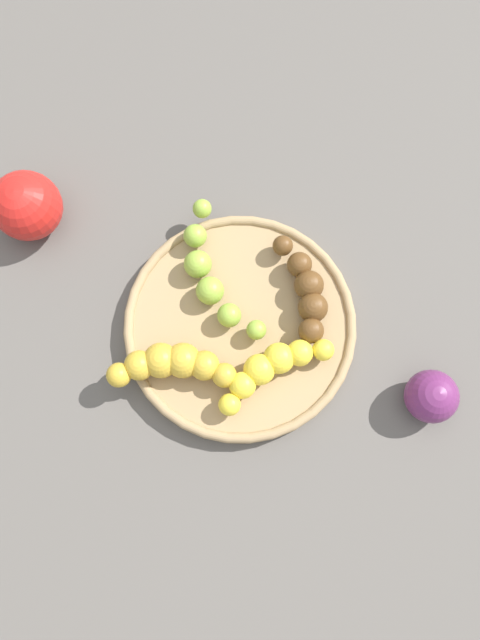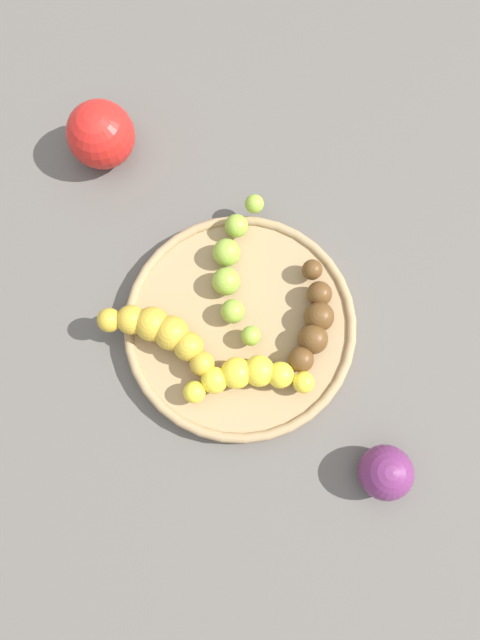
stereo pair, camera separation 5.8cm
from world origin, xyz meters
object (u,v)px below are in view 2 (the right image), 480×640
Objects in this scene: plum_purple at (386,473)px; banana_overripe at (311,327)px; banana_green at (234,267)px; fruit_bowl at (240,326)px; banana_spotted at (160,332)px; banana_yellow at (248,376)px; apple_red at (104,133)px.

banana_overripe is at bearing 79.72° from plum_purple.
banana_green is at bearing 89.38° from plum_purple.
banana_overripe is (0.05, -0.05, 0.02)m from fruit_bowl.
banana_spotted is 0.10m from banana_yellow.
apple_red reaches higher than banana_green.
plum_purple is (0.05, -0.15, -0.01)m from banana_yellow.
banana_yellow is at bearing -124.95° from banana_overripe.
plum_purple reaches higher than banana_yellow.
fruit_bowl is at bearing -90.85° from apple_red.
banana_overripe is at bearing -62.45° from banana_spotted.
banana_spotted is at bearing 152.63° from fruit_bowl.
banana_yellow is at bearing 109.13° from plum_purple.
banana_yellow is 0.30m from apple_red.
banana_overripe is 0.15m from banana_spotted.
banana_green reaches higher than fruit_bowl.
banana_overripe is at bearing -56.82° from banana_yellow.
banana_spotted reaches higher than banana_green.
banana_green is at bearing 59.91° from fruit_bowl.
banana_overripe is 0.30m from apple_red.
banana_spotted is 0.25m from plum_purple.
banana_yellow is (-0.05, -0.10, 0.00)m from banana_green.
fruit_bowl is 0.08m from banana_spotted.
banana_yellow is 2.14× the size of plum_purple.
fruit_bowl is at bearing -167.88° from banana_overripe.
fruit_bowl is 2.09× the size of banana_spotted.
banana_yellow is (0.04, -0.08, -0.00)m from banana_spotted.
banana_spotted reaches higher than plum_purple.
fruit_bowl is 0.06m from banana_yellow.
fruit_bowl is at bearing -56.18° from banana_spotted.
banana_green is at bearing 1.85° from banana_yellow.
banana_overripe is 0.10m from banana_green.
banana_spotted is at bearing 43.90° from banana_green.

